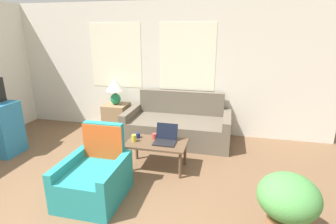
{
  "coord_description": "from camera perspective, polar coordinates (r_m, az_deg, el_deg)",
  "views": [
    {
      "loc": [
        1.48,
        -1.71,
        2.05
      ],
      "look_at": [
        0.53,
        2.35,
        0.75
      ],
      "focal_mm": 28.0,
      "sensor_mm": 36.0,
      "label": 1
    }
  ],
  "objects": [
    {
      "name": "wall_back",
      "position": [
        5.41,
        -2.82,
        9.42
      ],
      "size": [
        6.97,
        0.06,
        2.6
      ],
      "color": "silver",
      "rests_on": "ground_plane"
    },
    {
      "name": "couch",
      "position": [
        5.08,
        2.13,
        -3.19
      ],
      "size": [
        1.98,
        0.94,
        0.9
      ],
      "color": "#665B4C",
      "rests_on": "ground_plane"
    },
    {
      "name": "armchair",
      "position": [
        3.55,
        -15.52,
        -13.64
      ],
      "size": [
        0.74,
        0.83,
        0.9
      ],
      "color": "teal",
      "rests_on": "ground_plane"
    },
    {
      "name": "side_table",
      "position": [
        5.59,
        -11.09,
        -1.27
      ],
      "size": [
        0.47,
        0.47,
        0.6
      ],
      "color": "#937551",
      "rests_on": "ground_plane"
    },
    {
      "name": "table_lamp",
      "position": [
        5.42,
        -11.48,
        5.2
      ],
      "size": [
        0.36,
        0.36,
        0.54
      ],
      "color": "#1E8451",
      "rests_on": "side_table"
    },
    {
      "name": "coffee_table",
      "position": [
        4.01,
        -2.47,
        -7.29
      ],
      "size": [
        0.91,
        0.52,
        0.43
      ],
      "color": "brown",
      "rests_on": "ground_plane"
    },
    {
      "name": "laptop",
      "position": [
        3.98,
        -0.53,
        -5.77
      ],
      "size": [
        0.33,
        0.32,
        0.26
      ],
      "color": "black",
      "rests_on": "coffee_table"
    },
    {
      "name": "cup_navy",
      "position": [
        4.16,
        -6.58,
        -5.11
      ],
      "size": [
        0.07,
        0.07,
        0.07
      ],
      "color": "#191E4C",
      "rests_on": "coffee_table"
    },
    {
      "name": "cup_yellow",
      "position": [
        4.1,
        -2.97,
        -5.26
      ],
      "size": [
        0.08,
        0.08,
        0.08
      ],
      "color": "#B23D38",
      "rests_on": "coffee_table"
    },
    {
      "name": "cup_white",
      "position": [
        4.03,
        -7.43,
        -5.68
      ],
      "size": [
        0.07,
        0.07,
        0.11
      ],
      "color": "gold",
      "rests_on": "coffee_table"
    },
    {
      "name": "potted_plant",
      "position": [
        2.99,
        24.6,
        -17.34
      ],
      "size": [
        0.6,
        0.6,
        0.71
      ],
      "color": "#996B42",
      "rests_on": "ground_plane"
    }
  ]
}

